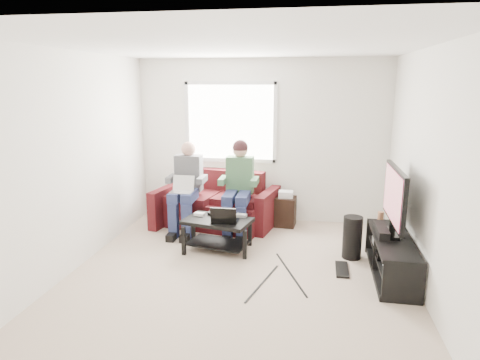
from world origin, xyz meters
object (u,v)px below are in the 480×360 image
object	(u,v)px
tv	(395,197)
subwoofer	(352,237)
coffee_table	(218,227)
sofa	(217,206)
end_table	(285,210)
tv_stand	(391,258)

from	to	relation	value
tv	subwoofer	distance (m)	0.84
coffee_table	subwoofer	bearing A→B (deg)	0.90
tv	subwoofer	size ratio (longest dim) A/B	1.98
sofa	subwoofer	size ratio (longest dim) A/B	3.56
coffee_table	tv	bearing A→B (deg)	-8.50
subwoofer	end_table	world-z (taller)	end_table
tv_stand	tv	bearing A→B (deg)	91.47
tv_stand	tv	world-z (taller)	tv
sofa	tv_stand	world-z (taller)	sofa
coffee_table	tv_stand	bearing A→B (deg)	-11.04
subwoofer	end_table	bearing A→B (deg)	129.22
sofa	coffee_table	distance (m)	1.06
sofa	subwoofer	xyz separation A→B (m)	(2.01, -1.00, -0.04)
tv	tv_stand	bearing A→B (deg)	-88.53
coffee_table	end_table	xyz separation A→B (m)	(0.84, 1.16, -0.07)
tv_stand	end_table	size ratio (longest dim) A/B	2.49
tv_stand	tv	distance (m)	0.72
sofa	tv	distance (m)	2.84
coffee_table	tv	size ratio (longest dim) A/B	0.88
tv	end_table	bearing A→B (deg)	131.91
tv	subwoofer	world-z (taller)	tv
sofa	end_table	size ratio (longest dim) A/B	3.49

